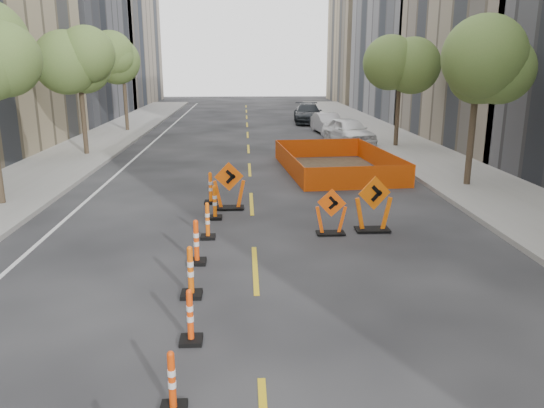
{
  "coord_description": "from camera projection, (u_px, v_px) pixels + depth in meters",
  "views": [
    {
      "loc": [
        -0.21,
        -7.68,
        4.71
      ],
      "look_at": [
        0.49,
        5.8,
        1.1
      ],
      "focal_mm": 35.0,
      "sensor_mm": 36.0,
      "label": 1
    }
  ],
  "objects": [
    {
      "name": "channelizer_5",
      "position": [
        196.0,
        242.0,
        12.71
      ],
      "size": [
        0.43,
        0.43,
        1.1
      ],
      "primitive_type": null,
      "color": "#F1440A",
      "rests_on": "ground"
    },
    {
      "name": "tree_r_c",
      "position": [
        400.0,
        66.0,
        29.11
      ],
      "size": [
        2.8,
        2.8,
        5.95
      ],
      "color": "#382B1E",
      "rests_on": "ground"
    },
    {
      "name": "tree_r_b",
      "position": [
        478.0,
        68.0,
        19.47
      ],
      "size": [
        2.8,
        2.8,
        5.95
      ],
      "color": "#382B1E",
      "rests_on": "ground"
    },
    {
      "name": "channelizer_2",
      "position": [
        172.0,
        382.0,
        7.28
      ],
      "size": [
        0.37,
        0.37,
        0.94
      ],
      "primitive_type": null,
      "color": "#D53C09",
      "rests_on": "ground"
    },
    {
      "name": "bld_right_e",
      "position": [
        386.0,
        34.0,
        63.96
      ],
      "size": [
        12.0,
        14.0,
        16.0
      ],
      "primitive_type": "cube",
      "color": "tan",
      "rests_on": "ground"
    },
    {
      "name": "chevron_sign_right",
      "position": [
        374.0,
        204.0,
        15.1
      ],
      "size": [
        1.2,
        0.86,
        1.63
      ],
      "primitive_type": null,
      "rotation": [
        0.0,
        0.0,
        0.21
      ],
      "color": "#DD5B09",
      "rests_on": "ground"
    },
    {
      "name": "chevron_sign_left",
      "position": [
        229.0,
        186.0,
        17.41
      ],
      "size": [
        1.14,
        0.78,
        1.59
      ],
      "primitive_type": null,
      "rotation": [
        0.0,
        0.0,
        0.14
      ],
      "color": "#F65A0A",
      "rests_on": "ground"
    },
    {
      "name": "channelizer_7",
      "position": [
        215.0,
        202.0,
        16.36
      ],
      "size": [
        0.42,
        0.42,
        1.07
      ],
      "primitive_type": null,
      "color": "#E45C09",
      "rests_on": "ground"
    },
    {
      "name": "tree_l_d",
      "position": [
        123.0,
        65.0,
        35.99
      ],
      "size": [
        2.8,
        2.8,
        5.95
      ],
      "color": "#382B1E",
      "rests_on": "ground"
    },
    {
      "name": "bld_right_c",
      "position": [
        540.0,
        22.0,
        30.64
      ],
      "size": [
        12.0,
        16.0,
        14.0
      ],
      "primitive_type": "cube",
      "color": "gray",
      "rests_on": "ground"
    },
    {
      "name": "chevron_sign_center",
      "position": [
        331.0,
        212.0,
        14.85
      ],
      "size": [
        1.0,
        0.76,
        1.33
      ],
      "primitive_type": null,
      "rotation": [
        0.0,
        0.0,
        -0.28
      ],
      "color": "#FF550A",
      "rests_on": "ground"
    },
    {
      "name": "channelizer_3",
      "position": [
        190.0,
        316.0,
        9.09
      ],
      "size": [
        0.39,
        0.39,
        1.0
      ],
      "primitive_type": null,
      "color": "#F4420A",
      "rests_on": "ground"
    },
    {
      "name": "ground_plane",
      "position": [
        260.0,
        361.0,
        8.64
      ],
      "size": [
        140.0,
        140.0,
        0.0
      ],
      "primitive_type": "plane",
      "color": "black"
    },
    {
      "name": "channelizer_6",
      "position": [
        208.0,
        221.0,
        14.54
      ],
      "size": [
        0.41,
        0.41,
        1.03
      ],
      "primitive_type": null,
      "color": "#F05B0A",
      "rests_on": "ground"
    },
    {
      "name": "sidewalk_right",
      "position": [
        481.0,
        185.0,
        20.65
      ],
      "size": [
        4.0,
        90.0,
        0.15
      ],
      "primitive_type": "cube",
      "color": "gray",
      "rests_on": "ground"
    },
    {
      "name": "bld_left_d",
      "position": [
        40.0,
        34.0,
        43.79
      ],
      "size": [
        12.0,
        16.0,
        14.0
      ],
      "primitive_type": "cube",
      "color": "#4C4C51",
      "rests_on": "ground"
    },
    {
      "name": "safety_fence",
      "position": [
        336.0,
        161.0,
        23.66
      ],
      "size": [
        4.94,
        7.7,
        0.92
      ],
      "primitive_type": null,
      "rotation": [
        0.0,
        0.0,
        0.09
      ],
      "color": "#E45A0C",
      "rests_on": "ground"
    },
    {
      "name": "channelizer_4",
      "position": [
        191.0,
        272.0,
        10.89
      ],
      "size": [
        0.44,
        0.44,
        1.11
      ],
      "primitive_type": null,
      "color": "#E35909",
      "rests_on": "ground"
    },
    {
      "name": "parked_car_near",
      "position": [
        349.0,
        131.0,
        31.37
      ],
      "size": [
        2.92,
        4.92,
        1.57
      ],
      "primitive_type": "imported",
      "rotation": [
        0.0,
        0.0,
        0.25
      ],
      "color": "white",
      "rests_on": "ground"
    },
    {
      "name": "sidewalk_left",
      "position": [
        9.0,
        191.0,
        19.74
      ],
      "size": [
        4.0,
        90.0,
        0.15
      ],
      "primitive_type": "cube",
      "color": "gray",
      "rests_on": "ground"
    },
    {
      "name": "channelizer_8",
      "position": [
        210.0,
        188.0,
        18.16
      ],
      "size": [
        0.44,
        0.44,
        1.11
      ],
      "primitive_type": null,
      "color": "#F6610A",
      "rests_on": "ground"
    },
    {
      "name": "parked_car_far",
      "position": [
        308.0,
        113.0,
        42.43
      ],
      "size": [
        2.47,
        5.42,
        1.54
      ],
      "primitive_type": "imported",
      "rotation": [
        0.0,
        0.0,
        -0.06
      ],
      "color": "black",
      "rests_on": "ground"
    },
    {
      "name": "parked_car_mid",
      "position": [
        328.0,
        123.0,
        36.18
      ],
      "size": [
        1.91,
        4.31,
        1.37
      ],
      "primitive_type": "imported",
      "rotation": [
        0.0,
        0.0,
        0.11
      ],
      "color": "#B5B3B9",
      "rests_on": "ground"
    },
    {
      "name": "bld_left_e",
      "position": [
        92.0,
        13.0,
        58.84
      ],
      "size": [
        12.0,
        20.0,
        20.0
      ],
      "primitive_type": "cube",
      "color": "gray",
      "rests_on": "ground"
    },
    {
      "name": "tree_l_c",
      "position": [
        79.0,
        66.0,
        26.34
      ],
      "size": [
        2.8,
        2.8,
        5.95
      ],
      "color": "#382B1E",
      "rests_on": "ground"
    }
  ]
}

